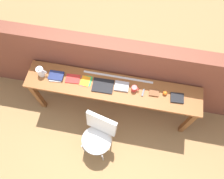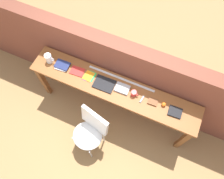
# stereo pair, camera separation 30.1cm
# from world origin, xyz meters

# --- Properties ---
(ground_plane) EXTENTS (40.00, 40.00, 0.00)m
(ground_plane) POSITION_xyz_m (0.00, 0.00, 0.00)
(ground_plane) COLOR #9E7547
(brick_wall_back) EXTENTS (6.00, 0.20, 1.42)m
(brick_wall_back) POSITION_xyz_m (0.00, 0.64, 0.71)
(brick_wall_back) COLOR brown
(brick_wall_back) RESTS_ON ground
(sideboard) EXTENTS (2.50, 0.44, 0.88)m
(sideboard) POSITION_xyz_m (0.00, 0.30, 0.74)
(sideboard) COLOR brown
(sideboard) RESTS_ON ground
(chair_white_moulded) EXTENTS (0.54, 0.54, 0.89)m
(chair_white_moulded) POSITION_xyz_m (-0.09, -0.32, 0.53)
(chair_white_moulded) COLOR white
(chair_white_moulded) RESTS_ON ground
(pitcher_white) EXTENTS (0.14, 0.10, 0.18)m
(pitcher_white) POSITION_xyz_m (-1.03, 0.31, 0.96)
(pitcher_white) COLOR white
(pitcher_white) RESTS_ON sideboard
(book_stack_leftmost) EXTENTS (0.21, 0.17, 0.04)m
(book_stack_leftmost) POSITION_xyz_m (-0.82, 0.31, 0.90)
(book_stack_leftmost) COLOR white
(book_stack_leftmost) RESTS_ON sideboard
(magazine_cycling) EXTENTS (0.21, 0.16, 0.01)m
(magazine_cycling) POSITION_xyz_m (-0.58, 0.32, 0.89)
(magazine_cycling) COLOR red
(magazine_cycling) RESTS_ON sideboard
(pamphlet_pile_colourful) EXTENTS (0.16, 0.18, 0.01)m
(pamphlet_pile_colourful) POSITION_xyz_m (-0.39, 0.32, 0.88)
(pamphlet_pile_colourful) COLOR purple
(pamphlet_pile_colourful) RESTS_ON sideboard
(book_open_centre) EXTENTS (0.30, 0.22, 0.02)m
(book_open_centre) POSITION_xyz_m (-0.14, 0.29, 0.89)
(book_open_centre) COLOR black
(book_open_centre) RESTS_ON sideboard
(book_grey_hardcover) EXTENTS (0.20, 0.15, 0.03)m
(book_grey_hardcover) POSITION_xyz_m (0.12, 0.32, 0.90)
(book_grey_hardcover) COLOR #9E9EA3
(book_grey_hardcover) RESTS_ON sideboard
(mug) EXTENTS (0.11, 0.08, 0.09)m
(mug) POSITION_xyz_m (0.30, 0.31, 0.92)
(mug) COLOR red
(mug) RESTS_ON sideboard
(multitool_folded) EXTENTS (0.04, 0.11, 0.02)m
(multitool_folded) POSITION_xyz_m (0.43, 0.29, 0.89)
(multitool_folded) COLOR black
(multitool_folded) RESTS_ON sideboard
(leather_journal_brown) EXTENTS (0.13, 0.11, 0.02)m
(leather_journal_brown) POSITION_xyz_m (0.58, 0.31, 0.89)
(leather_journal_brown) COLOR brown
(leather_journal_brown) RESTS_ON sideboard
(sports_ball_small) EXTENTS (0.06, 0.06, 0.06)m
(sports_ball_small) POSITION_xyz_m (0.72, 0.32, 0.91)
(sports_ball_small) COLOR orange
(sports_ball_small) RESTS_ON sideboard
(book_repair_rightmost) EXTENTS (0.18, 0.16, 0.03)m
(book_repair_rightmost) POSITION_xyz_m (0.89, 0.29, 0.89)
(book_repair_rightmost) COLOR black
(book_repair_rightmost) RESTS_ON sideboard
(ruler_metal_back_edge) EXTENTS (1.01, 0.03, 0.00)m
(ruler_metal_back_edge) POSITION_xyz_m (0.05, 0.47, 0.88)
(ruler_metal_back_edge) COLOR silver
(ruler_metal_back_edge) RESTS_ON sideboard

